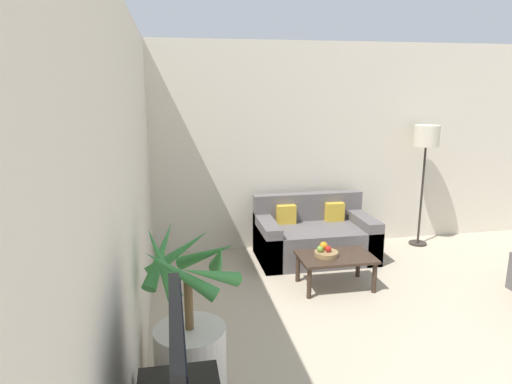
{
  "coord_description": "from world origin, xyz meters",
  "views": [
    {
      "loc": [
        -3.33,
        0.33,
        2.15
      ],
      "look_at": [
        -2.41,
        5.14,
        1.0
      ],
      "focal_mm": 32.0,
      "sensor_mm": 36.0,
      "label": 1
    }
  ],
  "objects_px": {
    "potted_palm": "(190,339)",
    "orange_fruit": "(324,246)",
    "fruit_bowl": "(326,254)",
    "sofa_loveseat": "(314,237)",
    "floor_lamp": "(426,143)",
    "coffee_table": "(336,260)",
    "apple_red": "(328,249)",
    "apple_green": "(320,249)"
  },
  "relations": [
    {
      "from": "coffee_table",
      "to": "sofa_loveseat",
      "type": "bearing_deg",
      "value": 87.09
    },
    {
      "from": "fruit_bowl",
      "to": "apple_green",
      "type": "xyz_separation_m",
      "value": [
        -0.07,
        0.0,
        0.06
      ]
    },
    {
      "from": "coffee_table",
      "to": "potted_palm",
      "type": "bearing_deg",
      "value": -137.83
    },
    {
      "from": "fruit_bowl",
      "to": "sofa_loveseat",
      "type": "bearing_deg",
      "value": 80.21
    },
    {
      "from": "potted_palm",
      "to": "floor_lamp",
      "type": "xyz_separation_m",
      "value": [
        3.25,
        2.56,
        0.99
      ]
    },
    {
      "from": "floor_lamp",
      "to": "apple_green",
      "type": "height_order",
      "value": "floor_lamp"
    },
    {
      "from": "potted_palm",
      "to": "apple_green",
      "type": "height_order",
      "value": "potted_palm"
    },
    {
      "from": "potted_palm",
      "to": "sofa_loveseat",
      "type": "height_order",
      "value": "potted_palm"
    },
    {
      "from": "sofa_loveseat",
      "to": "apple_green",
      "type": "distance_m",
      "value": 0.9
    },
    {
      "from": "sofa_loveseat",
      "to": "fruit_bowl",
      "type": "relative_size",
      "value": 5.68
    },
    {
      "from": "coffee_table",
      "to": "apple_red",
      "type": "height_order",
      "value": "apple_red"
    },
    {
      "from": "floor_lamp",
      "to": "apple_red",
      "type": "height_order",
      "value": "floor_lamp"
    },
    {
      "from": "floor_lamp",
      "to": "sofa_loveseat",
      "type": "bearing_deg",
      "value": -172.24
    },
    {
      "from": "coffee_table",
      "to": "floor_lamp",
      "type": "bearing_deg",
      "value": 33.92
    },
    {
      "from": "orange_fruit",
      "to": "fruit_bowl",
      "type": "bearing_deg",
      "value": -83.84
    },
    {
      "from": "floor_lamp",
      "to": "fruit_bowl",
      "type": "distance_m",
      "value": 2.27
    },
    {
      "from": "potted_palm",
      "to": "orange_fruit",
      "type": "xyz_separation_m",
      "value": [
        1.52,
        1.56,
        0.04
      ]
    },
    {
      "from": "sofa_loveseat",
      "to": "floor_lamp",
      "type": "relative_size",
      "value": 0.88
    },
    {
      "from": "potted_palm",
      "to": "floor_lamp",
      "type": "bearing_deg",
      "value": 38.29
    },
    {
      "from": "coffee_table",
      "to": "fruit_bowl",
      "type": "height_order",
      "value": "fruit_bowl"
    },
    {
      "from": "fruit_bowl",
      "to": "potted_palm",
      "type": "bearing_deg",
      "value": -135.68
    },
    {
      "from": "apple_green",
      "to": "orange_fruit",
      "type": "relative_size",
      "value": 0.8
    },
    {
      "from": "apple_green",
      "to": "orange_fruit",
      "type": "xyz_separation_m",
      "value": [
        0.06,
        0.07,
        0.01
      ]
    },
    {
      "from": "fruit_bowl",
      "to": "orange_fruit",
      "type": "xyz_separation_m",
      "value": [
        -0.01,
        0.07,
        0.07
      ]
    },
    {
      "from": "fruit_bowl",
      "to": "apple_red",
      "type": "bearing_deg",
      "value": -35.85
    },
    {
      "from": "coffee_table",
      "to": "fruit_bowl",
      "type": "bearing_deg",
      "value": 172.52
    },
    {
      "from": "potted_palm",
      "to": "fruit_bowl",
      "type": "height_order",
      "value": "potted_palm"
    },
    {
      "from": "potted_palm",
      "to": "fruit_bowl",
      "type": "xyz_separation_m",
      "value": [
        1.52,
        1.49,
        -0.03
      ]
    },
    {
      "from": "apple_green",
      "to": "potted_palm",
      "type": "bearing_deg",
      "value": -134.28
    },
    {
      "from": "potted_palm",
      "to": "sofa_loveseat",
      "type": "xyz_separation_m",
      "value": [
        1.67,
        2.35,
        -0.15
      ]
    },
    {
      "from": "fruit_bowl",
      "to": "apple_red",
      "type": "height_order",
      "value": "apple_red"
    },
    {
      "from": "potted_palm",
      "to": "sofa_loveseat",
      "type": "relative_size",
      "value": 0.87
    },
    {
      "from": "potted_palm",
      "to": "floor_lamp",
      "type": "height_order",
      "value": "floor_lamp"
    },
    {
      "from": "potted_palm",
      "to": "coffee_table",
      "type": "xyz_separation_m",
      "value": [
        1.63,
        1.47,
        -0.11
      ]
    },
    {
      "from": "sofa_loveseat",
      "to": "orange_fruit",
      "type": "bearing_deg",
      "value": -101.14
    },
    {
      "from": "sofa_loveseat",
      "to": "apple_red",
      "type": "xyz_separation_m",
      "value": [
        -0.13,
        -0.87,
        0.17
      ]
    },
    {
      "from": "sofa_loveseat",
      "to": "floor_lamp",
      "type": "distance_m",
      "value": 1.95
    },
    {
      "from": "apple_green",
      "to": "orange_fruit",
      "type": "height_order",
      "value": "orange_fruit"
    },
    {
      "from": "sofa_loveseat",
      "to": "orange_fruit",
      "type": "height_order",
      "value": "sofa_loveseat"
    },
    {
      "from": "sofa_loveseat",
      "to": "orange_fruit",
      "type": "distance_m",
      "value": 0.83
    },
    {
      "from": "coffee_table",
      "to": "apple_red",
      "type": "bearing_deg",
      "value": 178.74
    },
    {
      "from": "potted_palm",
      "to": "orange_fruit",
      "type": "distance_m",
      "value": 2.17
    }
  ]
}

